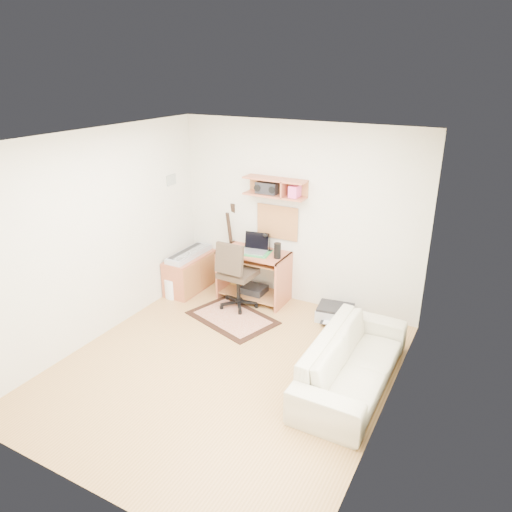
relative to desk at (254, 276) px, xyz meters
The scene contains 22 objects.
floor 1.85m from the desk, 72.35° to the right, with size 3.60×4.00×0.01m, color tan.
ceiling 2.87m from the desk, 72.35° to the right, with size 3.60×4.00×0.01m, color white.
back_wall 1.11m from the desk, 27.03° to the left, with size 3.60×0.01×2.60m, color beige.
left_wall 2.33m from the desk, 126.06° to the right, with size 0.01×4.00×2.60m, color beige.
right_wall 3.06m from the desk, 36.23° to the right, with size 0.01×4.00×2.60m, color beige.
wall_shelf 1.36m from the desk, 31.07° to the left, with size 0.90×0.25×0.26m, color #B96241.
cork_board 0.87m from the desk, 45.69° to the left, with size 0.64×0.03×0.49m, color #AA8055.
wall_photo 1.84m from the desk, 169.71° to the right, with size 0.02×0.20×0.15m, color #4C8CBF.
desk is the anchor object (origin of this frame).
laptop 0.51m from the desk, 56.45° to the right, with size 0.36×0.36×0.27m, color silver, non-canonical shape.
speaker 0.63m from the desk, ahead, with size 0.10×0.10×0.22m, color black.
desk_lamp 0.57m from the desk, 36.98° to the left, with size 0.09×0.09×0.28m, color black, non-canonical shape.
pencil_cup 0.55m from the desk, 16.54° to the left, with size 0.07×0.07×0.10m, color #324A98.
boombox 1.32m from the desk, 48.50° to the left, with size 0.31×0.14×0.16m, color black.
rug 0.77m from the desk, 87.71° to the right, with size 1.17×0.78×0.02m, color beige.
task_chair 0.36m from the desk, 103.23° to the right, with size 0.53×0.53×1.04m, color #34291E, non-canonical shape.
cabinet 1.05m from the desk, behind, with size 0.40×0.90×0.55m, color #B96241.
music_keyboard 1.07m from the desk, behind, with size 0.27×0.86×0.08m, color #B2B5BA.
guitar 0.60m from the desk, 165.03° to the left, with size 0.36×0.23×1.35m, color #A77733, non-canonical shape.
waste_basket 1.24m from the desk, 154.51° to the right, with size 0.25×0.25×0.31m, color white.
printer 1.32m from the desk, ahead, with size 0.49×0.38×0.19m, color #A5A8AA.
sofa 2.33m from the desk, 34.03° to the right, with size 1.94×0.57×0.76m, color beige.
Camera 1 is at (2.53, -3.94, 3.26)m, focal length 33.55 mm.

